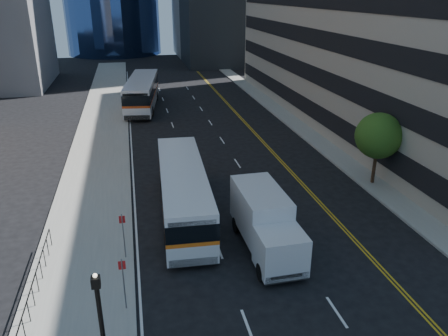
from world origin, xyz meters
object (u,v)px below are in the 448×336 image
Objects in this scene: lamp_post at (102,328)px; bus_front at (183,190)px; box_truck at (265,222)px; street_tree at (379,136)px; bus_rear at (142,92)px.

lamp_post reaches higher than bus_front.
box_truck is (3.73, -4.76, -0.04)m from bus_front.
street_tree is 0.78× the size of box_truck.
lamp_post is 0.69× the size of box_truck.
bus_front is 27.85m from bus_rear.
lamp_post is at bearing -137.87° from box_truck.
bus_front is at bearing 126.93° from box_truck.
street_tree is 22.82m from lamp_post.
bus_front is 6.05m from box_truck.
street_tree is at bearing 10.26° from bus_front.
bus_front is (-13.83, -1.82, -1.95)m from street_tree.
box_truck is (-10.11, -6.58, -1.99)m from street_tree.
box_truck is at bearing -146.95° from street_tree.
street_tree reaches higher than lamp_post.
lamp_post is at bearing -86.32° from bus_rear.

